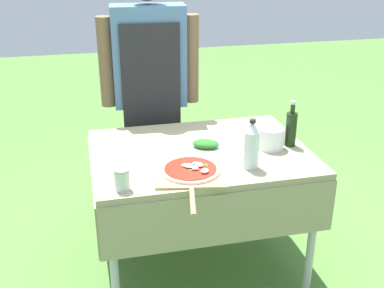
% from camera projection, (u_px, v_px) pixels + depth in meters
% --- Properties ---
extents(ground_plane, '(12.00, 12.00, 0.00)m').
position_uv_depth(ground_plane, '(199.00, 266.00, 2.91)').
color(ground_plane, '#517F38').
extents(prep_table, '(1.18, 0.87, 0.77)m').
position_uv_depth(prep_table, '(200.00, 165.00, 2.64)').
color(prep_table, gray).
rests_on(prep_table, ground).
extents(person_cook, '(0.63, 0.23, 1.67)m').
position_uv_depth(person_cook, '(150.00, 81.00, 3.06)').
color(person_cook, '#70604C').
rests_on(person_cook, ground).
extents(pizza_on_peel, '(0.39, 0.59, 0.05)m').
position_uv_depth(pizza_on_peel, '(191.00, 172.00, 2.33)').
color(pizza_on_peel, tan).
rests_on(pizza_on_peel, prep_table).
extents(oil_bottle, '(0.06, 0.06, 0.26)m').
position_uv_depth(oil_bottle, '(291.00, 128.00, 2.62)').
color(oil_bottle, black).
rests_on(oil_bottle, prep_table).
extents(water_bottle, '(0.08, 0.08, 0.26)m').
position_uv_depth(water_bottle, '(251.00, 145.00, 2.36)').
color(water_bottle, silver).
rests_on(water_bottle, prep_table).
extents(herb_container, '(0.21, 0.18, 0.05)m').
position_uv_depth(herb_container, '(206.00, 145.00, 2.61)').
color(herb_container, silver).
rests_on(herb_container, prep_table).
extents(mixing_tub, '(0.14, 0.14, 0.12)m').
position_uv_depth(mixing_tub, '(271.00, 138.00, 2.60)').
color(mixing_tub, silver).
rests_on(mixing_tub, prep_table).
extents(sauce_jar, '(0.07, 0.07, 0.10)m').
position_uv_depth(sauce_jar, '(122.00, 180.00, 2.18)').
color(sauce_jar, silver).
rests_on(sauce_jar, prep_table).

